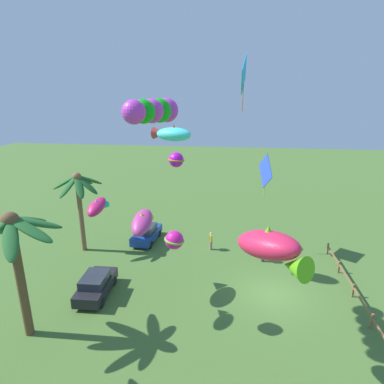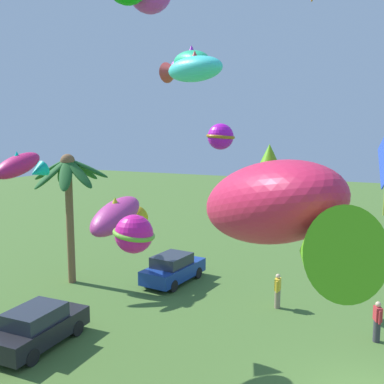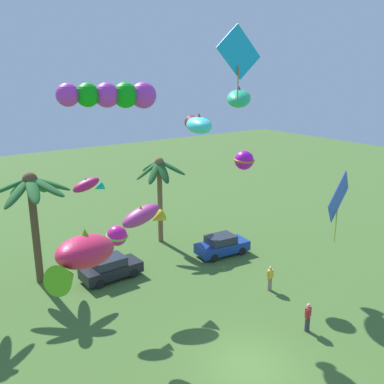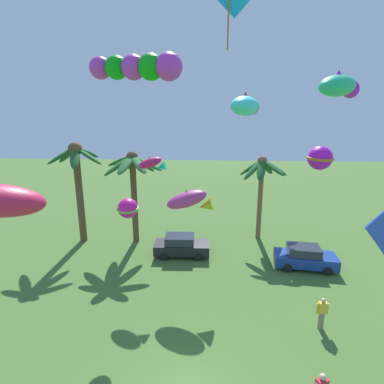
{
  "view_description": "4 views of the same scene",
  "coord_description": "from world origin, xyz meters",
  "px_view_note": "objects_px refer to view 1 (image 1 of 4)",
  "views": [
    {
      "loc": [
        -18.92,
        3.15,
        12.85
      ],
      "look_at": [
        0.06,
        5.45,
        6.91
      ],
      "focal_mm": 30.14,
      "sensor_mm": 36.0,
      "label": 1
    },
    {
      "loc": [
        -12.74,
        -0.16,
        7.92
      ],
      "look_at": [
        1.53,
        6.72,
        5.71
      ],
      "focal_mm": 40.89,
      "sensor_mm": 36.0,
      "label": 2
    },
    {
      "loc": [
        -11.8,
        -12.14,
        13.08
      ],
      "look_at": [
        0.52,
        5.24,
        7.03
      ],
      "focal_mm": 40.12,
      "sensor_mm": 36.0,
      "label": 3
    },
    {
      "loc": [
        0.67,
        -7.69,
        9.68
      ],
      "look_at": [
        -0.34,
        6.96,
        5.92
      ],
      "focal_mm": 27.46,
      "sensor_mm": 36.0,
      "label": 4
    }
  ],
  "objects_px": {
    "kite_ball_1": "(176,160)",
    "kite_diamond_7": "(265,171)",
    "spectator_1": "(263,252)",
    "kite_fish_2": "(271,247)",
    "kite_tube_8": "(154,111)",
    "kite_diamond_3": "(244,75)",
    "kite_ball_6": "(174,240)",
    "palm_tree_1": "(79,190)",
    "kite_fish_4": "(98,206)",
    "parked_car_0": "(146,233)",
    "kite_fish_9": "(171,134)",
    "parked_car_1": "(96,285)",
    "palm_tree_0": "(15,241)",
    "kite_fish_5": "(143,222)",
    "spectator_0": "(211,241)",
    "kite_fish_0": "(151,112)"
  },
  "relations": [
    {
      "from": "kite_fish_2",
      "to": "kite_tube_8",
      "type": "xyz_separation_m",
      "value": [
        3.98,
        5.59,
        5.09
      ]
    },
    {
      "from": "kite_fish_5",
      "to": "kite_ball_6",
      "type": "xyz_separation_m",
      "value": [
        -2.86,
        -2.52,
        0.25
      ]
    },
    {
      "from": "kite_fish_2",
      "to": "kite_tube_8",
      "type": "distance_m",
      "value": 8.55
    },
    {
      "from": "kite_tube_8",
      "to": "kite_diamond_3",
      "type": "bearing_deg",
      "value": -47.87
    },
    {
      "from": "palm_tree_1",
      "to": "kite_diamond_3",
      "type": "xyz_separation_m",
      "value": [
        -3.48,
        -12.65,
        8.5
      ]
    },
    {
      "from": "kite_ball_6",
      "to": "palm_tree_1",
      "type": "bearing_deg",
      "value": 48.9
    },
    {
      "from": "kite_fish_4",
      "to": "kite_tube_8",
      "type": "distance_m",
      "value": 6.05
    },
    {
      "from": "kite_fish_2",
      "to": "kite_diamond_3",
      "type": "xyz_separation_m",
      "value": [
        7.99,
        1.16,
        6.93
      ]
    },
    {
      "from": "kite_fish_2",
      "to": "kite_fish_4",
      "type": "bearing_deg",
      "value": 66.89
    },
    {
      "from": "parked_car_0",
      "to": "kite_fish_9",
      "type": "distance_m",
      "value": 11.03
    },
    {
      "from": "spectator_1",
      "to": "kite_fish_5",
      "type": "xyz_separation_m",
      "value": [
        -4.99,
        8.17,
        4.23
      ]
    },
    {
      "from": "kite_fish_5",
      "to": "palm_tree_1",
      "type": "bearing_deg",
      "value": 52.29
    },
    {
      "from": "parked_car_1",
      "to": "kite_diamond_7",
      "type": "height_order",
      "value": "kite_diamond_7"
    },
    {
      "from": "kite_fish_5",
      "to": "kite_ball_6",
      "type": "height_order",
      "value": "kite_fish_5"
    },
    {
      "from": "kite_ball_6",
      "to": "kite_tube_8",
      "type": "height_order",
      "value": "kite_tube_8"
    },
    {
      "from": "kite_ball_6",
      "to": "kite_fish_5",
      "type": "bearing_deg",
      "value": 41.36
    },
    {
      "from": "kite_ball_1",
      "to": "kite_tube_8",
      "type": "bearing_deg",
      "value": -176.98
    },
    {
      "from": "kite_fish_4",
      "to": "kite_ball_6",
      "type": "bearing_deg",
      "value": -94.82
    },
    {
      "from": "palm_tree_1",
      "to": "kite_ball_1",
      "type": "relative_size",
      "value": 4.1
    },
    {
      "from": "spectator_0",
      "to": "spectator_1",
      "type": "bearing_deg",
      "value": -109.83
    },
    {
      "from": "spectator_1",
      "to": "kite_diamond_7",
      "type": "bearing_deg",
      "value": 2.24
    },
    {
      "from": "parked_car_1",
      "to": "kite_ball_6",
      "type": "bearing_deg",
      "value": -109.85
    },
    {
      "from": "kite_fish_0",
      "to": "kite_fish_2",
      "type": "height_order",
      "value": "kite_fish_0"
    },
    {
      "from": "palm_tree_0",
      "to": "kite_tube_8",
      "type": "xyz_separation_m",
      "value": [
        2.41,
        -6.85,
        6.32
      ]
    },
    {
      "from": "kite_ball_1",
      "to": "kite_diamond_3",
      "type": "bearing_deg",
      "value": -135.54
    },
    {
      "from": "spectator_0",
      "to": "kite_diamond_3",
      "type": "xyz_separation_m",
      "value": [
        -4.81,
        -2.0,
        12.98
      ]
    },
    {
      "from": "palm_tree_0",
      "to": "kite_diamond_7",
      "type": "bearing_deg",
      "value": -49.63
    },
    {
      "from": "parked_car_1",
      "to": "kite_fish_0",
      "type": "bearing_deg",
      "value": -12.19
    },
    {
      "from": "kite_fish_0",
      "to": "kite_fish_5",
      "type": "bearing_deg",
      "value": -171.53
    },
    {
      "from": "palm_tree_1",
      "to": "kite_fish_5",
      "type": "bearing_deg",
      "value": -127.71
    },
    {
      "from": "kite_diamond_3",
      "to": "kite_diamond_7",
      "type": "xyz_separation_m",
      "value": [
        5.0,
        -2.16,
        -6.86
      ]
    },
    {
      "from": "palm_tree_1",
      "to": "spectator_1",
      "type": "height_order",
      "value": "palm_tree_1"
    },
    {
      "from": "kite_fish_5",
      "to": "kite_diamond_7",
      "type": "relative_size",
      "value": 0.77
    },
    {
      "from": "palm_tree_0",
      "to": "kite_tube_8",
      "type": "relative_size",
      "value": 1.54
    },
    {
      "from": "palm_tree_0",
      "to": "kite_fish_2",
      "type": "xyz_separation_m",
      "value": [
        -1.57,
        -12.44,
        1.22
      ]
    },
    {
      "from": "parked_car_0",
      "to": "spectator_1",
      "type": "relative_size",
      "value": 2.54
    },
    {
      "from": "kite_fish_5",
      "to": "kite_tube_8",
      "type": "height_order",
      "value": "kite_tube_8"
    },
    {
      "from": "palm_tree_0",
      "to": "spectator_0",
      "type": "relative_size",
      "value": 4.54
    },
    {
      "from": "kite_fish_2",
      "to": "kite_tube_8",
      "type": "bearing_deg",
      "value": 54.55
    },
    {
      "from": "kite_fish_4",
      "to": "kite_diamond_3",
      "type": "bearing_deg",
      "value": -61.37
    },
    {
      "from": "kite_diamond_3",
      "to": "kite_tube_8",
      "type": "bearing_deg",
      "value": 132.13
    },
    {
      "from": "spectator_0",
      "to": "kite_ball_1",
      "type": "bearing_deg",
      "value": 86.23
    },
    {
      "from": "kite_ball_1",
      "to": "kite_fish_0",
      "type": "bearing_deg",
      "value": 58.12
    },
    {
      "from": "kite_fish_0",
      "to": "kite_fish_4",
      "type": "height_order",
      "value": "kite_fish_0"
    },
    {
      "from": "parked_car_1",
      "to": "kite_fish_5",
      "type": "bearing_deg",
      "value": -75.28
    },
    {
      "from": "kite_fish_2",
      "to": "kite_fish_9",
      "type": "xyz_separation_m",
      "value": [
        9.13,
        5.69,
        3.33
      ]
    },
    {
      "from": "parked_car_0",
      "to": "spectator_1",
      "type": "xyz_separation_m",
      "value": [
        -2.47,
        -10.06,
        0.06
      ]
    },
    {
      "from": "kite_ball_1",
      "to": "kite_diamond_7",
      "type": "xyz_separation_m",
      "value": [
        -0.0,
        -7.06,
        -0.75
      ]
    },
    {
      "from": "parked_car_0",
      "to": "kite_fish_5",
      "type": "height_order",
      "value": "kite_fish_5"
    },
    {
      "from": "kite_fish_9",
      "to": "kite_fish_4",
      "type": "bearing_deg",
      "value": 149.29
    }
  ]
}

